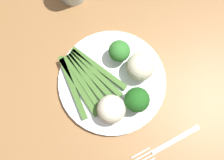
{
  "coord_description": "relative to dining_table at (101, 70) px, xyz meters",
  "views": [
    {
      "loc": [
        -0.17,
        0.1,
        1.31
      ],
      "look_at": [
        -0.06,
        0.01,
        0.77
      ],
      "focal_mm": 39.88,
      "sensor_mm": 36.0,
      "label": 1
    }
  ],
  "objects": [
    {
      "name": "ground_plane",
      "position": [
        0.0,
        0.0,
        -0.66
      ],
      "size": [
        6.0,
        6.0,
        0.02
      ],
      "primitive_type": "cube",
      "color": "tan"
    },
    {
      "name": "dining_table",
      "position": [
        0.0,
        0.0,
        0.0
      ],
      "size": [
        1.48,
        0.84,
        0.75
      ],
      "color": "olive",
      "rests_on": "ground_plane"
    },
    {
      "name": "plate",
      "position": [
        -0.06,
        0.01,
        0.11
      ],
      "size": [
        0.25,
        0.25,
        0.01
      ],
      "primitive_type": "cylinder",
      "color": "white",
      "rests_on": "dining_table"
    },
    {
      "name": "asparagus_bundle",
      "position": [
        -0.03,
        0.06,
        0.12
      ],
      "size": [
        0.16,
        0.12,
        0.01
      ],
      "rotation": [
        0.0,
        0.0,
        3.1
      ],
      "color": "#3D6626",
      "rests_on": "plate"
    },
    {
      "name": "broccoli_left",
      "position": [
        -0.03,
        -0.04,
        0.15
      ],
      "size": [
        0.05,
        0.05,
        0.06
      ],
      "color": "#609E3D",
      "rests_on": "plate"
    },
    {
      "name": "broccoli_back_right",
      "position": [
        -0.14,
        0.01,
        0.15
      ],
      "size": [
        0.05,
        0.05,
        0.07
      ],
      "color": "#4C7F2B",
      "rests_on": "plate"
    },
    {
      "name": "cauliflower_near_fork",
      "position": [
        -0.09,
        -0.05,
        0.15
      ],
      "size": [
        0.06,
        0.06,
        0.06
      ],
      "primitive_type": "sphere",
      "color": "beige",
      "rests_on": "plate"
    },
    {
      "name": "cauliflower_right",
      "position": [
        -0.12,
        0.06,
        0.15
      ],
      "size": [
        0.06,
        0.06,
        0.06
      ],
      "primitive_type": "sphere",
      "color": "silver",
      "rests_on": "plate"
    },
    {
      "name": "fork",
      "position": [
        -0.25,
        0.02,
        0.1
      ],
      "size": [
        0.05,
        0.17,
        0.0
      ],
      "rotation": [
        0.0,
        0.0,
        1.36
      ],
      "color": "silver",
      "rests_on": "dining_table"
    }
  ]
}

